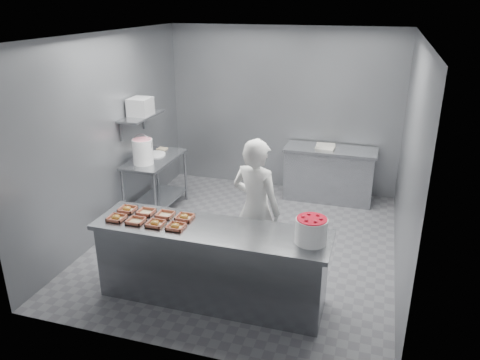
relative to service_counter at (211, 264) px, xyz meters
name	(u,v)px	position (x,y,z in m)	size (l,w,h in m)	color
floor	(246,243)	(0.00, 1.35, -0.45)	(4.50, 4.50, 0.00)	#4C4C51
ceiling	(247,35)	(0.00, 1.35, 2.35)	(4.50, 4.50, 0.00)	white
wall_back	(283,110)	(0.00, 3.60, 0.95)	(4.00, 0.04, 2.80)	slate
wall_left	(110,135)	(-2.00, 1.35, 0.95)	(0.04, 4.50, 2.80)	slate
wall_right	(409,162)	(2.00, 1.35, 0.95)	(0.04, 4.50, 2.80)	slate
service_counter	(211,264)	(0.00, 0.00, 0.00)	(2.60, 0.70, 0.90)	slate
prep_table	(156,177)	(-1.65, 1.95, 0.14)	(0.60, 1.20, 0.90)	slate
back_counter	(329,174)	(0.90, 3.25, 0.00)	(1.50, 0.60, 0.90)	slate
wall_shelf	(141,116)	(-1.82, 1.95, 1.10)	(0.35, 0.90, 0.03)	slate
tray_0	(116,218)	(-1.07, -0.12, 0.47)	(0.19, 0.18, 0.06)	tan
tray_1	(136,221)	(-0.83, -0.12, 0.47)	(0.19, 0.18, 0.04)	tan
tray_2	(155,223)	(-0.59, -0.12, 0.47)	(0.19, 0.18, 0.06)	tan
tray_3	(176,226)	(-0.35, -0.12, 0.47)	(0.19, 0.18, 0.06)	tan
tray_4	(127,209)	(-1.07, 0.12, 0.47)	(0.19, 0.18, 0.06)	tan
tray_5	(146,212)	(-0.83, 0.12, 0.47)	(0.19, 0.18, 0.04)	tan
tray_6	(165,215)	(-0.59, 0.12, 0.47)	(0.19, 0.18, 0.04)	tan
tray_7	(185,217)	(-0.35, 0.12, 0.47)	(0.19, 0.18, 0.06)	tan
worker	(256,209)	(0.33, 0.66, 0.42)	(0.64, 0.42, 1.74)	white
strawberry_tub	(311,230)	(1.08, 0.00, 0.59)	(0.32, 0.32, 0.27)	white
glaze_bucket	(143,151)	(-1.68, 1.67, 0.65)	(0.31, 0.30, 0.46)	white
bucket_lid	(155,154)	(-1.71, 2.09, 0.46)	(0.33, 0.33, 0.03)	white
rag	(162,149)	(-1.73, 2.39, 0.46)	(0.15, 0.13, 0.02)	#CCB28C
appliance	(140,107)	(-1.82, 1.95, 1.24)	(0.30, 0.35, 0.26)	gray
paper_stack	(326,146)	(0.81, 3.25, 0.48)	(0.30, 0.22, 0.06)	silver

